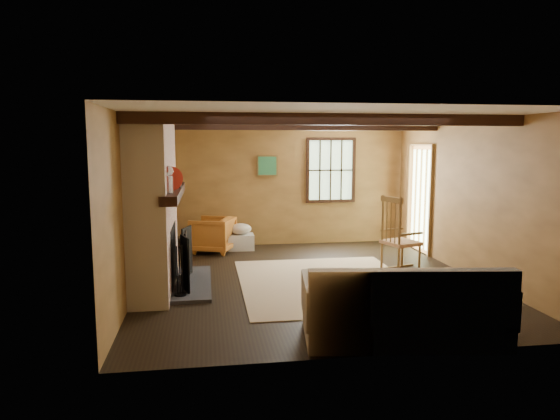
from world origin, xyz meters
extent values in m
plane|color=black|center=(0.00, 0.00, 0.00)|extent=(5.50, 5.50, 0.00)
cube|color=#AA783C|center=(0.00, 2.75, 1.20)|extent=(5.00, 0.02, 2.40)
cube|color=#AA783C|center=(0.00, -2.75, 1.20)|extent=(5.00, 0.02, 2.40)
cube|color=#AA783C|center=(-2.50, 0.00, 1.20)|extent=(0.02, 5.50, 2.40)
cube|color=#AA783C|center=(2.50, 0.00, 1.20)|extent=(0.02, 5.50, 2.40)
cube|color=white|center=(0.00, 0.00, 2.40)|extent=(5.00, 5.50, 0.02)
cube|color=black|center=(0.00, -1.20, 2.33)|extent=(5.00, 0.12, 0.14)
cube|color=black|center=(0.00, 1.20, 2.33)|extent=(5.00, 0.12, 0.14)
cube|color=black|center=(1.00, 2.72, 1.50)|extent=(1.02, 0.06, 1.32)
cube|color=#B4D8A5|center=(1.00, 2.75, 1.50)|extent=(0.90, 0.01, 1.20)
cube|color=black|center=(1.00, 2.73, 1.50)|extent=(0.90, 0.03, 0.02)
cube|color=brown|center=(2.47, 1.70, 1.00)|extent=(0.06, 1.00, 2.06)
cube|color=#B4D8A5|center=(2.50, 1.70, 1.00)|extent=(0.01, 0.80, 1.85)
cube|color=brown|center=(-0.30, 2.72, 1.60)|extent=(0.42, 0.03, 0.42)
cube|color=#23695A|center=(-0.30, 2.71, 1.60)|extent=(0.36, 0.01, 0.36)
cube|color=#973E3A|center=(-2.25, 0.00, 1.20)|extent=(0.50, 2.20, 2.40)
cube|color=black|center=(-2.18, 0.00, 0.45)|extent=(0.38, 1.00, 0.85)
cube|color=#343439|center=(-1.75, 0.00, 0.03)|extent=(0.55, 1.80, 0.05)
cube|color=black|center=(-1.97, 0.00, 1.35)|extent=(0.22, 2.30, 0.12)
cube|color=black|center=(-1.82, -0.43, 0.42)|extent=(0.13, 0.36, 0.75)
cube|color=black|center=(-1.82, -0.05, 0.42)|extent=(0.03, 0.37, 0.75)
cube|color=black|center=(-1.82, 0.34, 0.42)|extent=(0.14, 0.36, 0.75)
cylinder|color=black|center=(-1.88, -0.65, 0.06)|extent=(0.16, 0.16, 0.02)
cylinder|color=black|center=(-1.91, -0.68, 0.38)|extent=(0.01, 0.01, 0.67)
cylinder|color=black|center=(-1.88, -0.65, 0.38)|extent=(0.01, 0.01, 0.67)
cylinder|color=black|center=(-1.85, -0.62, 0.38)|extent=(0.01, 0.01, 0.67)
cylinder|color=silver|center=(-1.98, -0.76, 1.52)|extent=(0.10, 0.10, 0.23)
sphere|color=silver|center=(-1.98, -0.76, 1.70)|extent=(0.12, 0.12, 0.12)
cylinder|color=#B12214|center=(-1.98, -0.38, 1.57)|extent=(0.32, 0.14, 0.33)
cube|color=black|center=(-1.98, 0.10, 1.47)|extent=(0.23, 0.16, 0.12)
cylinder|color=black|center=(-1.98, 0.51, 1.46)|extent=(0.09, 0.09, 0.11)
cylinder|color=black|center=(-1.98, 0.54, 1.45)|extent=(0.06, 0.06, 0.07)
cube|color=#D4B88D|center=(0.20, -0.20, 0.00)|extent=(2.50, 3.00, 0.01)
cube|color=tan|center=(1.54, 0.28, 0.47)|extent=(0.61, 0.63, 0.05)
cube|color=brown|center=(1.34, 0.22, 1.17)|extent=(0.20, 0.47, 0.08)
cylinder|color=brown|center=(1.80, 0.15, 0.24)|extent=(0.04, 0.04, 0.46)
cylinder|color=brown|center=(1.68, 0.54, 0.24)|extent=(0.04, 0.04, 0.46)
cylinder|color=brown|center=(1.41, 0.02, 0.24)|extent=(0.04, 0.04, 0.46)
cylinder|color=brown|center=(1.28, 0.41, 0.24)|extent=(0.04, 0.04, 0.46)
cylinder|color=brown|center=(1.41, 0.02, 0.84)|extent=(0.04, 0.04, 0.78)
cylinder|color=brown|center=(1.28, 0.41, 0.84)|extent=(0.04, 0.04, 0.78)
cylinder|color=brown|center=(1.37, 0.12, 0.82)|extent=(0.02, 0.02, 0.65)
cylinder|color=brown|center=(1.34, 0.22, 0.82)|extent=(0.02, 0.02, 0.65)
cylinder|color=brown|center=(1.31, 0.32, 0.82)|extent=(0.02, 0.02, 0.65)
cube|color=brown|center=(1.61, 0.06, 0.65)|extent=(0.43, 0.17, 0.03)
cube|color=brown|center=(1.47, 0.50, 0.65)|extent=(0.43, 0.17, 0.03)
cube|color=brown|center=(1.61, 0.08, 0.02)|extent=(0.86, 0.31, 0.03)
cube|color=brown|center=(1.48, 0.48, 0.02)|extent=(0.86, 0.31, 0.03)
cube|color=beige|center=(0.49, -2.35, 0.22)|extent=(2.13, 1.18, 0.45)
cube|color=beige|center=(0.44, -2.73, 0.56)|extent=(2.03, 0.42, 0.56)
cube|color=beige|center=(-0.46, -2.22, 0.43)|extent=(0.26, 0.92, 0.41)
cube|color=beige|center=(1.45, -2.48, 0.43)|extent=(0.26, 0.92, 0.41)
ellipsoid|color=beige|center=(1.01, -2.32, 0.56)|extent=(0.38, 0.18, 0.37)
cylinder|color=#503E22|center=(-2.13, 2.60, 0.06)|extent=(0.42, 0.12, 0.12)
cylinder|color=#503E22|center=(-1.99, 2.60, 0.06)|extent=(0.42, 0.12, 0.12)
cylinder|color=#503E22|center=(-1.86, 2.60, 0.06)|extent=(0.42, 0.12, 0.12)
cylinder|color=#503E22|center=(-2.13, 2.60, 0.19)|extent=(0.42, 0.12, 0.12)
cylinder|color=#503E22|center=(-1.99, 2.60, 0.19)|extent=(0.42, 0.12, 0.12)
cylinder|color=#503E22|center=(-1.86, 2.60, 0.19)|extent=(0.42, 0.12, 0.12)
cube|color=silver|center=(-0.87, 2.33, 0.15)|extent=(0.50, 0.38, 0.30)
ellipsoid|color=beige|center=(-0.87, 2.33, 0.41)|extent=(0.44, 0.36, 0.21)
imported|color=#BF6026|center=(-1.41, 2.16, 0.34)|extent=(0.94, 0.93, 0.67)
camera|label=1|loc=(-1.52, -7.16, 2.04)|focal=32.00mm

